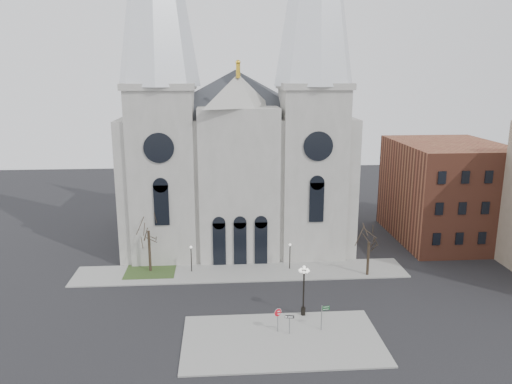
{
  "coord_description": "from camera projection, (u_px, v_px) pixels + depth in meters",
  "views": [
    {
      "loc": [
        -2.33,
        -45.46,
        23.78
      ],
      "look_at": [
        1.58,
        8.0,
        10.77
      ],
      "focal_mm": 35.0,
      "sensor_mm": 36.0,
      "label": 1
    }
  ],
  "objects": [
    {
      "name": "globe_lamp",
      "position": [
        304.0,
        284.0,
        48.94
      ],
      "size": [
        1.35,
        1.35,
        5.24
      ],
      "rotation": [
        0.0,
        0.0,
        -0.22
      ],
      "color": "black",
      "rests_on": "sidewalk_near"
    },
    {
      "name": "bg_building_brick",
      "position": [
        446.0,
        191.0,
        71.63
      ],
      "size": [
        14.0,
        18.0,
        14.0
      ],
      "primitive_type": "cube",
      "color": "brown",
      "rests_on": "ground"
    },
    {
      "name": "tree_right",
      "position": [
        369.0,
        240.0,
        58.57
      ],
      "size": [
        3.2,
        3.2,
        6.0
      ],
      "color": "black",
      "rests_on": "ground"
    },
    {
      "name": "ped_lamp_right",
      "position": [
        290.0,
        252.0,
        60.86
      ],
      "size": [
        0.32,
        0.32,
        3.26
      ],
      "color": "black",
      "rests_on": "sidewalk_far"
    },
    {
      "name": "ped_lamp_left",
      "position": [
        191.0,
        254.0,
        60.01
      ],
      "size": [
        0.32,
        0.32,
        3.26
      ],
      "color": "black",
      "rests_on": "sidewalk_far"
    },
    {
      "name": "stop_sign",
      "position": [
        278.0,
        315.0,
        46.18
      ],
      "size": [
        0.84,
        0.13,
        2.34
      ],
      "rotation": [
        0.0,
        0.0,
        0.11
      ],
      "color": "slate",
      "rests_on": "sidewalk_near"
    },
    {
      "name": "cathedral",
      "position": [
        236.0,
        111.0,
        67.63
      ],
      "size": [
        33.0,
        26.66,
        54.0
      ],
      "color": "#9F9D94",
      "rests_on": "ground"
    },
    {
      "name": "grass_patch",
      "position": [
        151.0,
        271.0,
        60.66
      ],
      "size": [
        6.0,
        5.0,
        0.18
      ],
      "primitive_type": "cube",
      "color": "#2E481F",
      "rests_on": "ground"
    },
    {
      "name": "tree_left",
      "position": [
        148.0,
        228.0,
        59.37
      ],
      "size": [
        3.2,
        3.2,
        7.5
      ],
      "color": "black",
      "rests_on": "ground"
    },
    {
      "name": "ground",
      "position": [
        246.0,
        316.0,
        49.83
      ],
      "size": [
        160.0,
        160.0,
        0.0
      ],
      "primitive_type": "plane",
      "color": "black",
      "rests_on": "ground"
    },
    {
      "name": "one_way_sign",
      "position": [
        290.0,
        320.0,
        45.82
      ],
      "size": [
        0.86,
        0.17,
        1.96
      ],
      "rotation": [
        0.0,
        0.0,
        -0.15
      ],
      "color": "slate",
      "rests_on": "sidewalk_near"
    },
    {
      "name": "sidewalk_far",
      "position": [
        241.0,
        272.0,
        60.48
      ],
      "size": [
        40.0,
        6.0,
        0.14
      ],
      "primitive_type": "cube",
      "color": "gray",
      "rests_on": "ground"
    },
    {
      "name": "street_name_sign",
      "position": [
        322.0,
        315.0,
        46.54
      ],
      "size": [
        0.79,
        0.16,
        2.47
      ],
      "rotation": [
        0.0,
        0.0,
        0.13
      ],
      "color": "slate",
      "rests_on": "sidewalk_near"
    },
    {
      "name": "sidewalk_near",
      "position": [
        282.0,
        340.0,
        45.18
      ],
      "size": [
        18.0,
        10.0,
        0.14
      ],
      "primitive_type": "cube",
      "color": "gray",
      "rests_on": "ground"
    }
  ]
}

